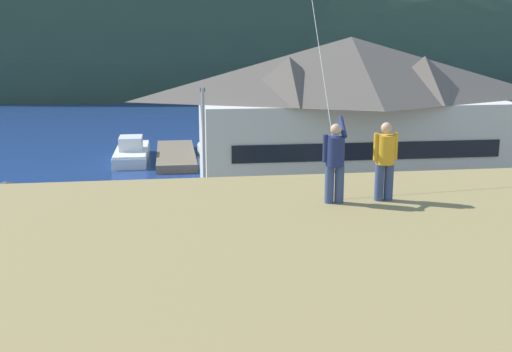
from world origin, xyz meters
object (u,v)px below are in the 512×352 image
object	(u,v)px
person_kite_flyer	(335,160)
person_companion	(385,159)
parked_car_front_row_end	(356,246)
parked_car_front_row_silver	(254,241)
wharf_dock	(176,155)
parking_light_pole	(204,155)
moored_boat_wharfside	(132,152)
harbor_lodge	(350,109)
parked_car_corner_spot	(192,294)
storage_shed_near_lot	(12,240)
parked_car_mid_row_near	(466,229)
moored_boat_outer_mooring	(219,153)
storage_shed_waterside	(262,152)
parked_car_lone_by_shed	(379,287)

from	to	relation	value
person_kite_flyer	person_companion	size ratio (longest dim) A/B	1.07
parked_car_front_row_end	parked_car_front_row_silver	xyz separation A→B (m)	(-4.46, 1.30, 0.00)
wharf_dock	parking_light_pole	world-z (taller)	parking_light_pole
moored_boat_wharfside	harbor_lodge	bearing A→B (deg)	-36.82
parked_car_corner_spot	person_companion	distance (m)	11.56
parked_car_front_row_end	parking_light_pole	bearing A→B (deg)	143.95
storage_shed_near_lot	parked_car_mid_row_near	bearing A→B (deg)	9.22
parked_car_corner_spot	moored_boat_wharfside	bearing A→B (deg)	97.06
storage_shed_near_lot	parked_car_corner_spot	size ratio (longest dim) A/B	1.92
parked_car_corner_spot	parking_light_pole	world-z (taller)	parking_light_pole
harbor_lodge	parking_light_pole	size ratio (longest dim) A/B	2.76
moored_boat_outer_mooring	parking_light_pole	size ratio (longest dim) A/B	1.00
moored_boat_outer_mooring	person_companion	world-z (taller)	person_companion
parked_car_corner_spot	parking_light_pole	xyz separation A→B (m)	(1.04, 9.08, 3.47)
parked_car_front_row_end	person_companion	size ratio (longest dim) A/B	2.46
storage_shed_waterside	parked_car_mid_row_near	bearing A→B (deg)	-61.22
storage_shed_near_lot	person_kite_flyer	xyz separation A→B (m)	(9.74, -11.30, 5.16)
parked_car_front_row_silver	parking_light_pole	size ratio (longest dim) A/B	0.56
parked_car_lone_by_shed	parked_car_front_row_silver	distance (m)	7.10
moored_boat_outer_mooring	parked_car_front_row_silver	size ratio (longest dim) A/B	1.80
parked_car_corner_spot	parked_car_front_row_end	bearing A→B (deg)	29.76
parked_car_lone_by_shed	parked_car_front_row_end	xyz separation A→B (m)	(0.51, 4.60, 0.00)
parked_car_mid_row_near	person_kite_flyer	world-z (taller)	person_kite_flyer
parked_car_lone_by_shed	parked_car_corner_spot	bearing A→B (deg)	177.75
harbor_lodge	person_companion	bearing A→B (deg)	-105.18
storage_shed_waterside	moored_boat_wharfside	bearing A→B (deg)	132.34
moored_boat_wharfside	parking_light_pole	bearing A→B (deg)	-77.47
person_kite_flyer	storage_shed_near_lot	bearing A→B (deg)	130.77
person_kite_flyer	person_companion	distance (m)	1.14
parked_car_corner_spot	parked_car_front_row_silver	world-z (taller)	same
harbor_lodge	parked_car_front_row_end	distance (m)	16.32
storage_shed_near_lot	parked_car_corner_spot	bearing A→B (deg)	-21.51
person_kite_flyer	parking_light_pole	bearing A→B (deg)	95.96
parked_car_lone_by_shed	wharf_dock	bearing A→B (deg)	102.93
storage_shed_waterside	person_companion	bearing A→B (deg)	-93.33
parked_car_mid_row_near	person_kite_flyer	size ratio (longest dim) A/B	2.33
moored_boat_outer_mooring	parked_car_front_row_end	distance (m)	25.69
wharf_dock	storage_shed_waterside	bearing A→B (deg)	-60.79
storage_shed_near_lot	storage_shed_waterside	size ratio (longest dim) A/B	1.53
storage_shed_waterside	parked_car_lone_by_shed	distance (m)	20.94
storage_shed_near_lot	moored_boat_wharfside	bearing A→B (deg)	83.96
storage_shed_waterside	moored_boat_wharfside	world-z (taller)	storage_shed_waterside
storage_shed_waterside	person_kite_flyer	bearing A→B (deg)	-95.56
storage_shed_waterside	parked_car_mid_row_near	size ratio (longest dim) A/B	1.23
storage_shed_waterside	parked_car_lone_by_shed	bearing A→B (deg)	-86.36
storage_shed_near_lot	wharf_dock	world-z (taller)	storage_shed_near_lot
moored_boat_wharfside	moored_boat_outer_mooring	xyz separation A→B (m)	(7.29, -1.41, -0.00)
storage_shed_waterside	parked_car_lone_by_shed	world-z (taller)	storage_shed_waterside
parked_car_front_row_end	parked_car_mid_row_near	bearing A→B (deg)	15.60
moored_boat_outer_mooring	parked_car_front_row_silver	world-z (taller)	moored_boat_outer_mooring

